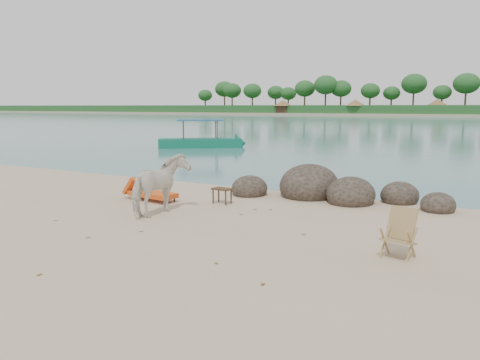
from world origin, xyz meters
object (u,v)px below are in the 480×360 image
(lounge_chair, at_px, (153,192))
(side_table, at_px, (222,197))
(cow, at_px, (160,186))
(deck_chair, at_px, (399,235))
(boat_near, at_px, (200,124))
(boulders, at_px, (325,190))

(lounge_chair, bearing_deg, side_table, 23.61)
(cow, bearing_deg, deck_chair, 170.33)
(side_table, bearing_deg, cow, -104.44)
(side_table, relative_size, boat_near, 0.09)
(boulders, bearing_deg, lounge_chair, -146.27)
(cow, height_order, side_table, cow)
(boulders, xyz_separation_m, deck_chair, (3.00, -4.77, 0.19))
(boat_near, bearing_deg, cow, -95.74)
(deck_chair, bearing_deg, cow, -172.00)
(cow, relative_size, boat_near, 0.28)
(side_table, bearing_deg, boulders, 49.91)
(side_table, xyz_separation_m, boat_near, (-11.23, 15.68, 1.32))
(cow, relative_size, lounge_chair, 0.96)
(boat_near, bearing_deg, deck_chair, -84.57)
(boulders, distance_m, cow, 5.09)
(cow, height_order, deck_chair, cow)
(boulders, distance_m, lounge_chair, 5.12)
(lounge_chair, bearing_deg, deck_chair, -8.39)
(cow, xyz_separation_m, boat_near, (-10.55, 17.58, 0.79))
(boulders, xyz_separation_m, side_table, (-2.27, -2.23, -0.03))
(boulders, relative_size, side_table, 11.75)
(cow, bearing_deg, boat_near, -62.48)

